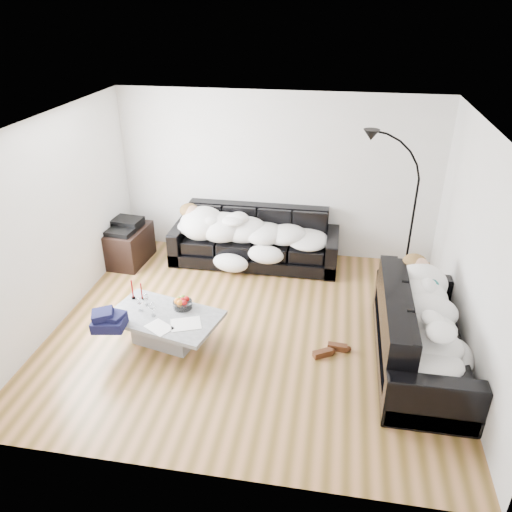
% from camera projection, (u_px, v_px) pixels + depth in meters
% --- Properties ---
extents(ground, '(5.00, 5.00, 0.00)m').
position_uv_depth(ground, '(252.00, 328.00, 6.42)').
color(ground, brown).
rests_on(ground, ground).
extents(wall_back, '(5.00, 0.02, 2.60)m').
position_uv_depth(wall_back, '(277.00, 176.00, 7.79)').
color(wall_back, silver).
rests_on(wall_back, ground).
extents(wall_left, '(0.02, 4.50, 2.60)m').
position_uv_depth(wall_left, '(54.00, 223.00, 6.20)').
color(wall_left, silver).
rests_on(wall_left, ground).
extents(wall_right, '(0.02, 4.50, 2.60)m').
position_uv_depth(wall_right, '(477.00, 254.00, 5.45)').
color(wall_right, silver).
rests_on(wall_right, ground).
extents(ceiling, '(5.00, 5.00, 0.00)m').
position_uv_depth(ceiling, '(251.00, 125.00, 5.22)').
color(ceiling, white).
rests_on(ceiling, ground).
extents(sofa_back, '(2.61, 0.90, 0.85)m').
position_uv_depth(sofa_back, '(255.00, 238.00, 7.84)').
color(sofa_back, black).
rests_on(sofa_back, ground).
extents(sofa_right, '(0.95, 2.21, 0.90)m').
position_uv_depth(sofa_right, '(423.00, 330.00, 5.64)').
color(sofa_right, black).
rests_on(sofa_right, ground).
extents(sleeper_back, '(2.21, 0.76, 0.44)m').
position_uv_depth(sleeper_back, '(254.00, 227.00, 7.69)').
color(sleeper_back, white).
rests_on(sleeper_back, sofa_back).
extents(sleeper_right, '(0.80, 1.90, 0.46)m').
position_uv_depth(sleeper_right, '(426.00, 315.00, 5.54)').
color(sleeper_right, white).
rests_on(sleeper_right, sofa_right).
extents(teal_cushion, '(0.42, 0.38, 0.20)m').
position_uv_depth(teal_cushion, '(414.00, 279.00, 6.12)').
color(teal_cushion, '#0D5E58').
rests_on(teal_cushion, sofa_right).
extents(coffee_table, '(1.47, 1.06, 0.39)m').
position_uv_depth(coffee_table, '(165.00, 328.00, 6.10)').
color(coffee_table, '#939699').
rests_on(coffee_table, ground).
extents(fruit_bowl, '(0.28, 0.28, 0.15)m').
position_uv_depth(fruit_bowl, '(183.00, 303.00, 6.12)').
color(fruit_bowl, white).
rests_on(fruit_bowl, coffee_table).
extents(wine_glass_a, '(0.08, 0.08, 0.16)m').
position_uv_depth(wine_glass_a, '(146.00, 300.00, 6.17)').
color(wine_glass_a, white).
rests_on(wine_glass_a, coffee_table).
extents(wine_glass_b, '(0.08, 0.08, 0.17)m').
position_uv_depth(wine_glass_b, '(140.00, 305.00, 6.06)').
color(wine_glass_b, white).
rests_on(wine_glass_b, coffee_table).
extents(wine_glass_c, '(0.08, 0.08, 0.18)m').
position_uv_depth(wine_glass_c, '(153.00, 309.00, 5.96)').
color(wine_glass_c, white).
rests_on(wine_glass_c, coffee_table).
extents(candle_left, '(0.06, 0.06, 0.27)m').
position_uv_depth(candle_left, '(132.00, 290.00, 6.28)').
color(candle_left, maroon).
rests_on(candle_left, coffee_table).
extents(candle_right, '(0.04, 0.04, 0.23)m').
position_uv_depth(candle_right, '(141.00, 292.00, 6.27)').
color(candle_right, maroon).
rests_on(candle_right, coffee_table).
extents(newspaper_a, '(0.42, 0.37, 0.01)m').
position_uv_depth(newspaper_a, '(186.00, 324.00, 5.84)').
color(newspaper_a, silver).
rests_on(newspaper_a, coffee_table).
extents(newspaper_b, '(0.38, 0.35, 0.01)m').
position_uv_depth(newspaper_b, '(159.00, 327.00, 5.78)').
color(newspaper_b, silver).
rests_on(newspaper_b, coffee_table).
extents(navy_jacket, '(0.42, 0.37, 0.20)m').
position_uv_depth(navy_jacket, '(108.00, 313.00, 5.74)').
color(navy_jacket, black).
rests_on(navy_jacket, coffee_table).
extents(shoes, '(0.46, 0.40, 0.09)m').
position_uv_depth(shoes, '(330.00, 350.00, 5.96)').
color(shoes, '#472311').
rests_on(shoes, ground).
extents(av_cabinet, '(0.63, 0.87, 0.57)m').
position_uv_depth(av_cabinet, '(128.00, 245.00, 7.92)').
color(av_cabinet, black).
rests_on(av_cabinet, ground).
extents(stereo, '(0.48, 0.39, 0.13)m').
position_uv_depth(stereo, '(125.00, 225.00, 7.76)').
color(stereo, black).
rests_on(stereo, av_cabinet).
extents(floor_lamp, '(0.73, 0.30, 2.00)m').
position_uv_depth(floor_lamp, '(412.00, 222.00, 6.96)').
color(floor_lamp, black).
rests_on(floor_lamp, ground).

